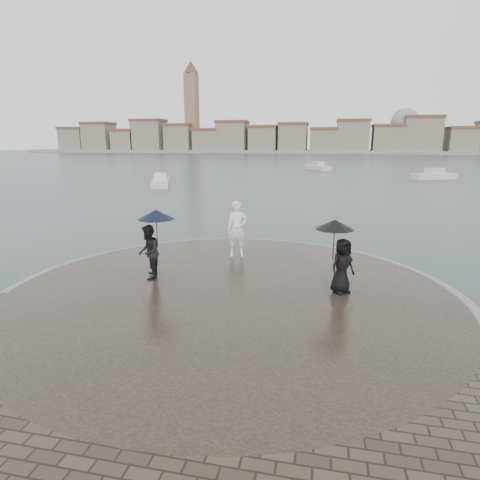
# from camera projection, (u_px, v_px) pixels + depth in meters

# --- Properties ---
(ground) EXTENTS (400.00, 400.00, 0.00)m
(ground) POSITION_uv_depth(u_px,v_px,m) (187.00, 372.00, 7.64)
(ground) COLOR #2B3835
(ground) RESTS_ON ground
(kerb_ring) EXTENTS (12.50, 12.50, 0.32)m
(kerb_ring) POSITION_uv_depth(u_px,v_px,m) (230.00, 297.00, 10.93)
(kerb_ring) COLOR gray
(kerb_ring) RESTS_ON ground
(quay_tip) EXTENTS (11.90, 11.90, 0.36)m
(quay_tip) POSITION_uv_depth(u_px,v_px,m) (230.00, 296.00, 10.92)
(quay_tip) COLOR #2D261E
(quay_tip) RESTS_ON ground
(statue) EXTENTS (0.81, 0.64, 1.94)m
(statue) POSITION_uv_depth(u_px,v_px,m) (237.00, 229.00, 13.95)
(statue) COLOR white
(statue) RESTS_ON quay_tip
(visitor_left) EXTENTS (1.19, 1.10, 2.04)m
(visitor_left) POSITION_uv_depth(u_px,v_px,m) (151.00, 241.00, 11.58)
(visitor_left) COLOR black
(visitor_left) RESTS_ON quay_tip
(visitor_right) EXTENTS (1.19, 1.03, 1.95)m
(visitor_right) POSITION_uv_depth(u_px,v_px,m) (340.00, 251.00, 10.51)
(visitor_right) COLOR black
(visitor_right) RESTS_ON quay_tip
(far_skyline) EXTENTS (260.00, 20.00, 37.00)m
(far_skyline) POSITION_uv_depth(u_px,v_px,m) (307.00, 139.00, 160.18)
(far_skyline) COLOR gray
(far_skyline) RESTS_ON ground
(boats) EXTENTS (39.51, 33.91, 1.50)m
(boats) POSITION_uv_depth(u_px,v_px,m) (357.00, 177.00, 46.64)
(boats) COLOR beige
(boats) RESTS_ON ground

